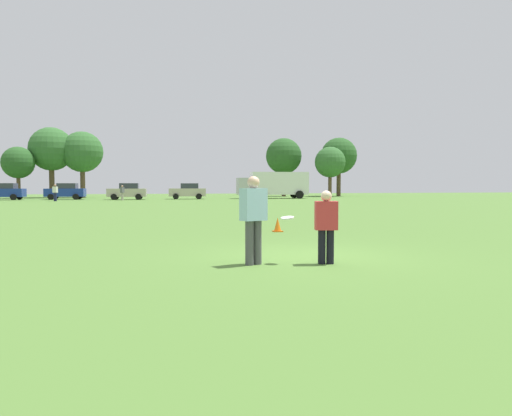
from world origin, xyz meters
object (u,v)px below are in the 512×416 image
at_px(parked_car_mid_left, 4,191).
at_px(frisbee, 287,218).
at_px(parked_car_near_right, 188,191).
at_px(box_truck, 274,184).
at_px(parked_car_center, 66,191).
at_px(parked_car_mid_right, 128,191).
at_px(player_defender, 326,223).
at_px(bystander_sideline_watcher, 55,192).
at_px(player_thrower, 253,215).
at_px(bystander_far_jogger, 122,192).
at_px(traffic_cone, 278,225).

bearing_deg(parked_car_mid_left, frisbee, -70.35).
distance_m(parked_car_mid_left, parked_car_near_right, 19.79).
bearing_deg(parked_car_mid_left, box_truck, -2.44).
bearing_deg(parked_car_center, box_truck, -3.05).
bearing_deg(box_truck, frisbee, -105.54).
xyz_separation_m(parked_car_mid_left, parked_car_center, (6.30, -0.02, 0.00)).
relative_size(parked_car_center, parked_car_mid_right, 1.00).
height_order(parked_car_near_right, box_truck, box_truck).
bearing_deg(frisbee, box_truck, 74.46).
bearing_deg(parked_car_mid_right, player_defender, -84.01).
xyz_separation_m(player_defender, box_truck, (12.27, 46.99, 0.93)).
bearing_deg(parked_car_near_right, bystander_sideline_watcher, -161.76).
xyz_separation_m(player_defender, parked_car_mid_left, (-17.87, 48.27, 0.10)).
xyz_separation_m(parked_car_center, parked_car_near_right, (13.44, -1.30, 0.00)).
bearing_deg(parked_car_mid_right, player_thrower, -85.75).
bearing_deg(frisbee, player_thrower, -179.11).
xyz_separation_m(parked_car_near_right, bystander_far_jogger, (-7.20, -3.30, -0.02)).
bearing_deg(traffic_cone, parked_car_mid_left, 114.33).
bearing_deg(parked_car_mid_right, parked_car_near_right, 6.49).
height_order(parked_car_mid_left, parked_car_near_right, same).
height_order(parked_car_mid_right, bystander_sideline_watcher, parked_car_mid_right).
bearing_deg(box_truck, player_thrower, -106.34).
xyz_separation_m(traffic_cone, parked_car_mid_right, (-5.79, 39.52, 0.69)).
height_order(parked_car_center, bystander_far_jogger, parked_car_center).
xyz_separation_m(traffic_cone, parked_car_near_right, (0.93, 40.28, 0.69)).
xyz_separation_m(player_thrower, player_defender, (1.43, -0.25, -0.17)).
bearing_deg(parked_car_mid_left, bystander_far_jogger, -20.22).
bearing_deg(frisbee, parked_car_mid_right, 95.13).
xyz_separation_m(parked_car_center, parked_car_mid_right, (6.72, -2.07, 0.00)).
height_order(player_thrower, parked_car_center, parked_car_center).
distance_m(player_thrower, traffic_cone, 6.89).
xyz_separation_m(traffic_cone, box_truck, (11.32, 40.32, 1.52)).
height_order(traffic_cone, box_truck, box_truck).
xyz_separation_m(parked_car_mid_right, bystander_far_jogger, (-0.48, -2.53, -0.02)).
bearing_deg(parked_car_mid_left, parked_car_near_right, -3.82).
xyz_separation_m(box_truck, bystander_far_jogger, (-17.60, -3.33, -0.85)).
relative_size(frisbee, parked_car_mid_right, 0.06).
relative_size(parked_car_mid_left, parked_car_mid_right, 1.00).
xyz_separation_m(parked_car_mid_left, bystander_sideline_watcher, (6.11, -5.81, 0.03)).
height_order(parked_car_near_right, bystander_sideline_watcher, parked_car_near_right).
relative_size(player_thrower, box_truck, 0.20).
height_order(frisbee, parked_car_mid_right, parked_car_mid_right).
xyz_separation_m(player_thrower, parked_car_center, (-10.13, 48.01, -0.06)).
bearing_deg(parked_car_center, parked_car_near_right, -5.54).
bearing_deg(player_thrower, bystander_far_jogger, 95.13).
bearing_deg(player_defender, box_truck, 75.37).
bearing_deg(parked_car_mid_right, traffic_cone, -81.66).
distance_m(frisbee, parked_car_mid_right, 46.11).
bearing_deg(box_truck, bystander_far_jogger, -169.27).
bearing_deg(traffic_cone, bystander_far_jogger, 99.63).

